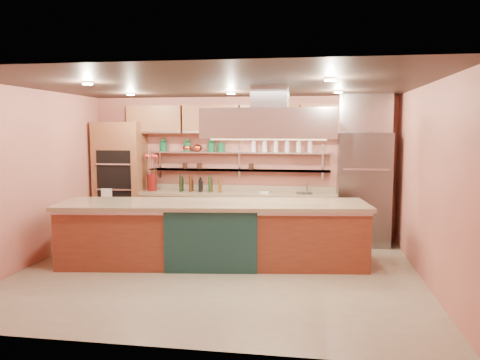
% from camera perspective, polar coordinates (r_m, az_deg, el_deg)
% --- Properties ---
extents(floor, '(6.00, 5.00, 0.02)m').
position_cam_1_polar(floor, '(7.26, -2.75, -11.22)').
color(floor, gray).
rests_on(floor, ground).
extents(ceiling, '(6.00, 5.00, 0.02)m').
position_cam_1_polar(ceiling, '(6.95, -2.87, 11.46)').
color(ceiling, black).
rests_on(ceiling, wall_back).
extents(wall_back, '(6.00, 0.04, 2.80)m').
position_cam_1_polar(wall_back, '(9.41, 0.25, 1.58)').
color(wall_back, '#BC6A58').
rests_on(wall_back, floor).
extents(wall_front, '(6.00, 0.04, 2.80)m').
position_cam_1_polar(wall_front, '(4.57, -9.14, -3.53)').
color(wall_front, '#BC6A58').
rests_on(wall_front, floor).
extents(wall_left, '(0.04, 5.00, 2.80)m').
position_cam_1_polar(wall_left, '(8.12, -24.04, 0.28)').
color(wall_left, '#BC6A58').
rests_on(wall_left, floor).
extents(wall_right, '(0.04, 5.00, 2.80)m').
position_cam_1_polar(wall_right, '(7.01, 21.98, -0.50)').
color(wall_right, '#BC6A58').
rests_on(wall_right, floor).
extents(oven_stack, '(0.95, 0.64, 2.30)m').
position_cam_1_polar(oven_stack, '(9.80, -14.35, 0.10)').
color(oven_stack, brown).
rests_on(oven_stack, floor).
extents(refrigerator, '(0.95, 0.72, 2.10)m').
position_cam_1_polar(refrigerator, '(9.04, 14.80, -1.06)').
color(refrigerator, slate).
rests_on(refrigerator, floor).
extents(back_counter, '(3.84, 0.64, 0.93)m').
position_cam_1_polar(back_counter, '(9.25, -0.34, -4.35)').
color(back_counter, tan).
rests_on(back_counter, floor).
extents(wall_shelf_lower, '(3.60, 0.26, 0.03)m').
position_cam_1_polar(wall_shelf_lower, '(9.30, -0.17, 1.21)').
color(wall_shelf_lower, silver).
rests_on(wall_shelf_lower, wall_back).
extents(wall_shelf_upper, '(3.60, 0.26, 0.03)m').
position_cam_1_polar(wall_shelf_upper, '(9.27, -0.17, 3.37)').
color(wall_shelf_upper, silver).
rests_on(wall_shelf_upper, wall_back).
extents(upper_cabinets, '(4.60, 0.36, 0.55)m').
position_cam_1_polar(upper_cabinets, '(9.21, 0.09, 7.39)').
color(upper_cabinets, brown).
rests_on(upper_cabinets, wall_back).
extents(range_hood, '(2.00, 1.00, 0.45)m').
position_cam_1_polar(range_hood, '(7.24, 3.68, 6.89)').
color(range_hood, silver).
rests_on(range_hood, ceiling).
extents(ceiling_downlights, '(4.00, 2.80, 0.02)m').
position_cam_1_polar(ceiling_downlights, '(7.14, -2.54, 11.08)').
color(ceiling_downlights, '#FFE5A5').
rests_on(ceiling_downlights, ceiling).
extents(island, '(4.89, 1.65, 1.00)m').
position_cam_1_polar(island, '(7.56, -3.26, -6.49)').
color(island, brown).
rests_on(island, floor).
extents(flower_vase, '(0.20, 0.20, 0.34)m').
position_cam_1_polar(flower_vase, '(9.54, -10.69, -0.28)').
color(flower_vase, '#5A0E0D').
rests_on(flower_vase, back_counter).
extents(oil_bottle_cluster, '(0.92, 0.27, 0.29)m').
position_cam_1_polar(oil_bottle_cluster, '(9.25, -4.80, -0.54)').
color(oil_bottle_cluster, black).
rests_on(oil_bottle_cluster, back_counter).
extents(kitchen_scale, '(0.18, 0.16, 0.09)m').
position_cam_1_polar(kitchen_scale, '(9.05, 3.03, -1.33)').
color(kitchen_scale, silver).
rests_on(kitchen_scale, back_counter).
extents(bar_faucet, '(0.04, 0.04, 0.21)m').
position_cam_1_polar(bar_faucet, '(9.10, 8.17, -0.95)').
color(bar_faucet, silver).
rests_on(bar_faucet, back_counter).
extents(copper_kettle, '(0.23, 0.23, 0.15)m').
position_cam_1_polar(copper_kettle, '(9.44, -5.19, 3.92)').
color(copper_kettle, '#D95832').
rests_on(copper_kettle, wall_shelf_upper).
extents(green_canister, '(0.18, 0.18, 0.18)m').
position_cam_1_polar(green_canister, '(9.33, -2.28, 4.01)').
color(green_canister, '#104A29').
rests_on(green_canister, wall_shelf_upper).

